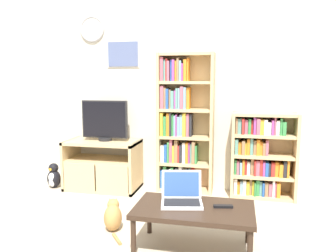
# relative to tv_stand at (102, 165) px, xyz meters

# --- Properties ---
(wall_back) EXTENTS (6.11, 0.09, 2.60)m
(wall_back) POSITION_rel_tv_stand_xyz_m (0.87, 0.33, 0.98)
(wall_back) COLOR beige
(wall_back) RESTS_ON ground_plane
(tv_stand) EXTENTS (0.96, 0.51, 0.65)m
(tv_stand) POSITION_rel_tv_stand_xyz_m (0.00, 0.00, 0.00)
(tv_stand) COLOR tan
(tv_stand) RESTS_ON ground_plane
(television) EXTENTS (0.62, 0.18, 0.53)m
(television) POSITION_rel_tv_stand_xyz_m (0.03, 0.04, 0.59)
(television) COLOR black
(television) RESTS_ON tv_stand
(bookshelf_tall) EXTENTS (0.71, 0.26, 1.78)m
(bookshelf_tall) POSITION_rel_tv_stand_xyz_m (1.03, 0.17, 0.53)
(bookshelf_tall) COLOR tan
(bookshelf_tall) RESTS_ON ground_plane
(bookshelf_short) EXTENTS (0.78, 0.31, 1.05)m
(bookshelf_short) POSITION_rel_tv_stand_xyz_m (2.03, 0.14, 0.19)
(bookshelf_short) COLOR tan
(bookshelf_short) RESTS_ON ground_plane
(coffee_table) EXTENTS (1.00, 0.56, 0.39)m
(coffee_table) POSITION_rel_tv_stand_xyz_m (1.41, -1.35, 0.02)
(coffee_table) COLOR #332319
(coffee_table) RESTS_ON ground_plane
(laptop) EXTENTS (0.40, 0.35, 0.26)m
(laptop) POSITION_rel_tv_stand_xyz_m (1.29, -1.27, 0.12)
(laptop) COLOR silver
(laptop) RESTS_ON coffee_table
(remote_near_laptop) EXTENTS (0.17, 0.07, 0.02)m
(remote_near_laptop) POSITION_rel_tv_stand_xyz_m (1.65, -1.31, 0.07)
(remote_near_laptop) COLOR black
(remote_near_laptop) RESTS_ON coffee_table
(cat) EXTENTS (0.30, 0.41, 0.30)m
(cat) POSITION_rel_tv_stand_xyz_m (0.59, -1.12, -0.19)
(cat) COLOR #B78447
(cat) RESTS_ON ground_plane
(penguin_figurine) EXTENTS (0.18, 0.16, 0.34)m
(penguin_figurine) POSITION_rel_tv_stand_xyz_m (-0.66, -0.11, -0.17)
(penguin_figurine) COLOR black
(penguin_figurine) RESTS_ON ground_plane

